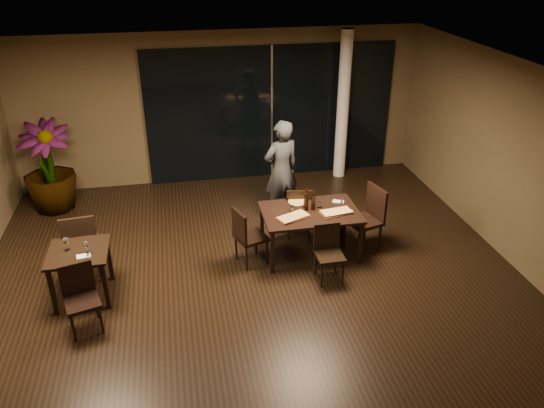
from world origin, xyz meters
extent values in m
plane|color=black|center=(0.00, 0.00, 0.00)|extent=(8.00, 8.00, 0.00)
cube|color=brown|center=(0.00, 4.05, 1.50)|extent=(8.00, 0.10, 3.00)
cube|color=brown|center=(4.05, 0.00, 1.50)|extent=(0.10, 8.00, 3.00)
cube|color=silver|center=(0.00, 0.00, 3.02)|extent=(8.00, 8.00, 0.04)
cube|color=black|center=(1.00, 3.96, 1.35)|extent=(5.00, 0.06, 2.70)
cylinder|color=white|center=(2.40, 3.65, 1.50)|extent=(0.24, 0.24, 3.00)
cube|color=black|center=(1.00, 0.80, 0.73)|extent=(1.50, 1.00, 0.04)
cube|color=black|center=(0.31, 0.36, 0.35)|extent=(0.06, 0.06, 0.71)
cube|color=black|center=(1.69, 0.36, 0.35)|extent=(0.06, 0.06, 0.71)
cube|color=black|center=(0.31, 1.24, 0.35)|extent=(0.06, 0.06, 0.71)
cube|color=black|center=(1.69, 1.24, 0.35)|extent=(0.06, 0.06, 0.71)
cube|color=black|center=(-2.40, 0.30, 0.73)|extent=(0.80, 0.80, 0.04)
cube|color=black|center=(-2.74, -0.04, 0.35)|extent=(0.06, 0.06, 0.71)
cube|color=black|center=(-2.06, -0.04, 0.35)|extent=(0.06, 0.06, 0.71)
cube|color=black|center=(-2.74, 0.64, 0.35)|extent=(0.06, 0.06, 0.71)
cube|color=black|center=(-2.06, 0.64, 0.35)|extent=(0.06, 0.06, 0.71)
cube|color=black|center=(0.95, 1.41, 0.43)|extent=(0.48, 0.48, 0.05)
cylinder|color=black|center=(1.15, 1.56, 0.22)|extent=(0.03, 0.03, 0.43)
cylinder|color=black|center=(0.81, 1.61, 0.22)|extent=(0.03, 0.03, 0.43)
cylinder|color=black|center=(1.10, 1.22, 0.22)|extent=(0.03, 0.03, 0.43)
cylinder|color=black|center=(0.76, 1.27, 0.22)|extent=(0.03, 0.03, 0.43)
cube|color=black|center=(0.93, 1.22, 0.67)|extent=(0.42, 0.10, 0.48)
cube|color=black|center=(1.10, 0.03, 0.40)|extent=(0.40, 0.40, 0.04)
cylinder|color=black|center=(0.94, -0.14, 0.20)|extent=(0.03, 0.03, 0.40)
cylinder|color=black|center=(1.26, -0.13, 0.20)|extent=(0.03, 0.03, 0.40)
cylinder|color=black|center=(0.93, 0.18, 0.20)|extent=(0.03, 0.03, 0.40)
cylinder|color=black|center=(1.25, 0.19, 0.20)|extent=(0.03, 0.03, 0.40)
cube|color=black|center=(1.09, 0.21, 0.63)|extent=(0.40, 0.04, 0.45)
cube|color=black|center=(0.05, 0.71, 0.44)|extent=(0.55, 0.55, 0.05)
cylinder|color=black|center=(0.27, 0.60, 0.22)|extent=(0.04, 0.04, 0.44)
cylinder|color=black|center=(0.16, 0.94, 0.22)|extent=(0.04, 0.04, 0.44)
cylinder|color=black|center=(-0.06, 0.49, 0.22)|extent=(0.04, 0.04, 0.44)
cylinder|color=black|center=(-0.18, 0.82, 0.22)|extent=(0.04, 0.04, 0.44)
cube|color=black|center=(-0.14, 0.65, 0.69)|extent=(0.18, 0.42, 0.49)
cube|color=black|center=(1.87, 0.76, 0.50)|extent=(0.60, 0.60, 0.06)
cylinder|color=black|center=(1.62, 0.90, 0.25)|extent=(0.04, 0.04, 0.50)
cylinder|color=black|center=(1.73, 0.52, 0.25)|extent=(0.04, 0.04, 0.50)
cylinder|color=black|center=(2.01, 1.01, 0.25)|extent=(0.04, 0.04, 0.50)
cylinder|color=black|center=(2.12, 0.62, 0.25)|extent=(0.04, 0.04, 0.50)
cube|color=black|center=(2.09, 0.82, 0.78)|extent=(0.17, 0.48, 0.56)
cube|color=black|center=(-2.46, 0.93, 0.49)|extent=(0.53, 0.53, 0.05)
cylinder|color=black|center=(-2.28, 1.15, 0.25)|extent=(0.04, 0.04, 0.49)
cylinder|color=black|center=(-2.67, 1.10, 0.25)|extent=(0.04, 0.04, 0.49)
cylinder|color=black|center=(-2.24, 0.76, 0.25)|extent=(0.04, 0.04, 0.49)
cylinder|color=black|center=(-2.63, 0.71, 0.25)|extent=(0.04, 0.04, 0.49)
cube|color=black|center=(-2.43, 0.71, 0.77)|extent=(0.48, 0.09, 0.55)
cube|color=black|center=(-2.30, -0.44, 0.43)|extent=(0.52, 0.52, 0.05)
cylinder|color=black|center=(-2.42, -0.65, 0.21)|extent=(0.03, 0.03, 0.43)
cylinder|color=black|center=(-2.09, -0.56, 0.21)|extent=(0.03, 0.03, 0.43)
cylinder|color=black|center=(-2.52, -0.32, 0.21)|extent=(0.03, 0.03, 0.43)
cylinder|color=black|center=(-2.19, -0.23, 0.21)|extent=(0.03, 0.03, 0.43)
cube|color=black|center=(-2.36, -0.26, 0.67)|extent=(0.41, 0.15, 0.48)
imported|color=#2D3032|center=(0.81, 2.08, 0.91)|extent=(0.71, 0.58, 1.82)
imported|color=#1C4517|center=(-3.25, 3.19, 0.84)|extent=(0.92, 0.92, 1.67)
cube|color=#402314|center=(0.68, 0.63, 0.76)|extent=(0.56, 0.42, 0.01)
cube|color=#3F2314|center=(1.37, 0.66, 0.76)|extent=(0.54, 0.35, 0.01)
cylinder|color=#C54115|center=(0.88, 1.13, 0.76)|extent=(0.30, 0.30, 0.01)
cylinder|color=white|center=(0.72, 0.83, 0.80)|extent=(0.08, 0.08, 0.09)
cylinder|color=white|center=(1.17, 0.90, 0.79)|extent=(0.08, 0.08, 0.09)
cube|color=white|center=(1.55, 0.67, 0.76)|extent=(0.19, 0.12, 0.01)
cube|color=white|center=(1.52, 1.02, 0.76)|extent=(0.21, 0.17, 0.01)
cube|color=white|center=(-2.30, 0.13, 0.76)|extent=(0.20, 0.14, 0.01)
camera|label=1|loc=(-0.99, -6.20, 4.60)|focal=35.00mm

